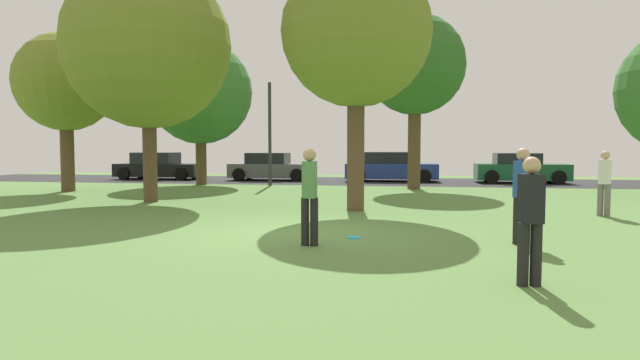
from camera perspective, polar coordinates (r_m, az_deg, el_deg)
name	(u,v)px	position (r m, az deg, el deg)	size (l,w,h in m)	color
ground_plane	(301,232)	(10.70, -2.00, -5.64)	(44.00, 44.00, 0.00)	#5B8442
road_strip	(366,181)	(26.49, 4.91, -0.12)	(44.00, 6.40, 0.01)	#28282B
oak_tree_left	(200,93)	(24.71, -12.72, 9.12)	(4.63, 4.63, 6.46)	brown
maple_tree_near	(148,46)	(17.57, -17.99, 13.49)	(5.07, 5.07, 7.34)	brown
oak_tree_center	(415,66)	(22.14, 10.16, 11.97)	(4.03, 4.03, 7.02)	brown
oak_tree_right	(356,33)	(14.58, 3.90, 15.48)	(3.99, 3.99, 6.75)	brown
birch_tree_lone	(65,83)	(22.70, -25.65, 9.36)	(3.72, 3.72, 6.03)	brown
person_thrower	(522,191)	(9.91, 20.88, -1.14)	(0.36, 0.39, 1.70)	black
person_catcher	(605,180)	(14.82, 28.21, -0.04)	(0.36, 0.39, 1.62)	slate
person_bystander	(310,192)	(9.17, -1.13, -1.29)	(0.30, 0.33, 1.69)	black
person_walking	(531,216)	(7.01, 21.64, -3.57)	(0.30, 0.35, 1.60)	black
frisbee_disc	(353,237)	(10.05, 3.61, -6.17)	(0.27, 0.27, 0.03)	#2DB2E0
parked_car_black	(159,167)	(29.36, -16.89, 1.34)	(4.49, 1.98, 1.41)	black
parked_car_grey	(271,168)	(27.31, -5.26, 1.32)	(4.24, 1.99, 1.40)	slate
parked_car_blue	(391,168)	(26.63, 7.60, 1.30)	(4.49, 2.10, 1.45)	#233893
parked_car_green	(520,169)	(26.85, 20.68, 1.09)	(4.18, 1.97, 1.41)	#195633
street_lamp_post	(270,134)	(23.34, -5.40, 4.89)	(0.14, 0.14, 4.50)	#2D2D33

